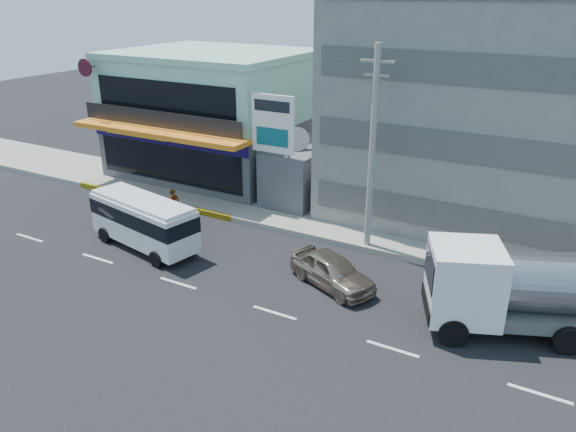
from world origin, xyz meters
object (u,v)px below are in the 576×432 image
object	(u,v)px
shop_building	(214,117)
sedan	(332,270)
utility_pole_near	(372,150)
minibus	(143,219)
motorcycle_rider	(175,216)
billboard	(273,131)
concrete_building	(497,93)
satellite_dish	(296,148)
tanker_truck	(538,290)

from	to	relation	value
shop_building	sedan	distance (m)	17.99
utility_pole_near	minibus	xyz separation A→B (m)	(-9.82, -5.27, -3.58)
sedan	motorcycle_rider	world-z (taller)	motorcycle_rider
utility_pole_near	billboard	bearing A→B (deg)	164.52
shop_building	concrete_building	distance (m)	18.28
satellite_dish	billboard	xyz separation A→B (m)	(-0.50, -1.80, 1.35)
satellite_dish	utility_pole_near	world-z (taller)	utility_pole_near
utility_pole_near	tanker_truck	bearing A→B (deg)	-24.68
minibus	motorcycle_rider	bearing A→B (deg)	94.11
billboard	minibus	xyz separation A→B (m)	(-3.32, -7.07, -3.36)
minibus	sedan	distance (m)	9.95
utility_pole_near	tanker_truck	world-z (taller)	utility_pole_near
shop_building	utility_pole_near	xyz separation A→B (m)	(14.00, -6.55, 1.15)
concrete_building	sedan	distance (m)	13.94
billboard	sedan	size ratio (longest dim) A/B	1.58
billboard	motorcycle_rider	size ratio (longest dim) A/B	3.00
minibus	tanker_truck	bearing A→B (deg)	4.78
minibus	sedan	bearing A→B (deg)	6.13
shop_building	satellite_dish	size ratio (longest dim) A/B	8.27
concrete_building	tanker_truck	xyz separation A→B (m)	(4.20, -11.37, -5.16)
shop_building	billboard	size ratio (longest dim) A/B	1.80
tanker_truck	motorcycle_rider	world-z (taller)	tanker_truck
shop_building	concrete_building	xyz separation A→B (m)	(18.00, 1.05, 3.00)
billboard	tanker_truck	world-z (taller)	billboard
minibus	tanker_truck	distance (m)	18.08
minibus	shop_building	bearing A→B (deg)	109.50
motorcycle_rider	shop_building	bearing A→B (deg)	113.38
shop_building	sedan	xyz separation A→B (m)	(14.05, -10.76, -3.25)
shop_building	sedan	bearing A→B (deg)	-37.46
utility_pole_near	sedan	world-z (taller)	utility_pole_near
concrete_building	utility_pole_near	xyz separation A→B (m)	(-4.00, -7.60, -1.85)
shop_building	utility_pole_near	size ratio (longest dim) A/B	1.24
minibus	sedan	xyz separation A→B (m)	(9.86, 1.06, -0.83)
billboard	utility_pole_near	world-z (taller)	utility_pole_near
satellite_dish	billboard	bearing A→B (deg)	-105.52
concrete_building	tanker_truck	world-z (taller)	concrete_building
satellite_dish	tanker_truck	world-z (taller)	satellite_dish
billboard	minibus	bearing A→B (deg)	-115.11
motorcycle_rider	utility_pole_near	bearing A→B (deg)	15.14
concrete_building	shop_building	bearing A→B (deg)	-176.65
shop_building	utility_pole_near	bearing A→B (deg)	-25.06
satellite_dish	utility_pole_near	distance (m)	7.17
minibus	tanker_truck	xyz separation A→B (m)	(18.02, 1.51, 0.27)
motorcycle_rider	sedan	bearing A→B (deg)	-8.55
minibus	billboard	bearing A→B (deg)	64.89
concrete_building	billboard	distance (m)	12.17
shop_building	minibus	bearing A→B (deg)	-70.50
satellite_dish	sedan	xyz separation A→B (m)	(6.05, -7.82, -2.83)
billboard	concrete_building	bearing A→B (deg)	28.92
shop_building	motorcycle_rider	distance (m)	10.59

